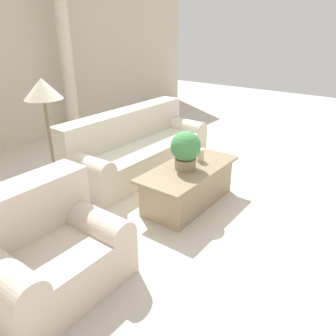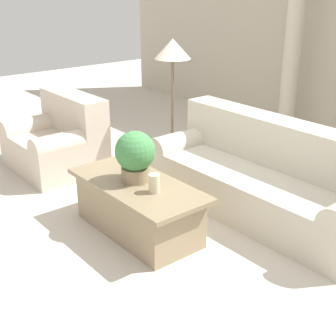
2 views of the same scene
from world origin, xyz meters
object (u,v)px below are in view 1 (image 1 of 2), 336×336
object	(u,v)px
loveseat	(46,249)
coffee_table	(188,185)
potted_plant	(186,149)
sofa_long	(137,148)
floor_lamp	(44,98)

from	to	relation	value
loveseat	coffee_table	distance (m)	1.89
coffee_table	potted_plant	world-z (taller)	potted_plant
sofa_long	floor_lamp	bearing A→B (deg)	179.21
sofa_long	coffee_table	xyz separation A→B (m)	(-0.43, -1.22, -0.10)
coffee_table	potted_plant	bearing A→B (deg)	157.71
potted_plant	loveseat	bearing A→B (deg)	174.89
sofa_long	loveseat	world-z (taller)	same
coffee_table	loveseat	bearing A→B (deg)	174.40
loveseat	potted_plant	xyz separation A→B (m)	(1.82, -0.16, 0.38)
sofa_long	potted_plant	world-z (taller)	potted_plant
sofa_long	potted_plant	xyz separation A→B (m)	(-0.48, -1.20, 0.39)
floor_lamp	loveseat	bearing A→B (deg)	-129.39
loveseat	floor_lamp	distance (m)	1.69
potted_plant	floor_lamp	size ratio (longest dim) A/B	0.30
floor_lamp	potted_plant	bearing A→B (deg)	-52.06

